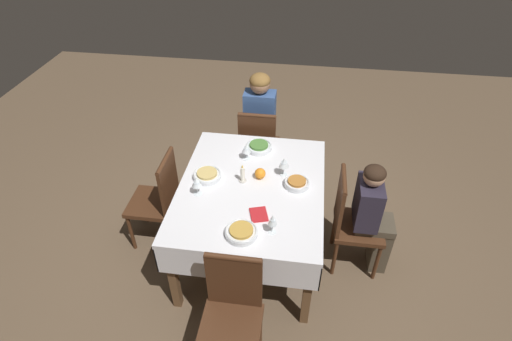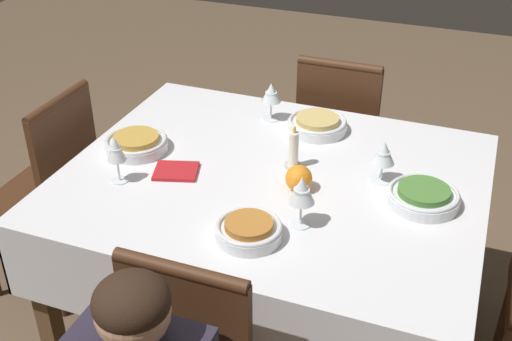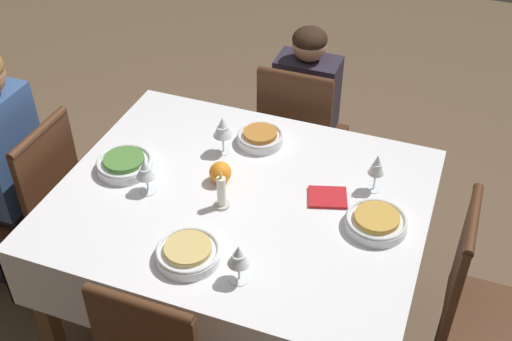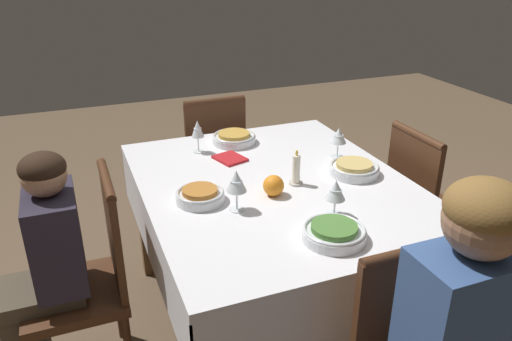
% 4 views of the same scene
% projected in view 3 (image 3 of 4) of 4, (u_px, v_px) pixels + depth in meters
% --- Properties ---
extents(ground_plane, '(8.00, 8.00, 0.00)m').
position_uv_depth(ground_plane, '(243.00, 322.00, 2.87)').
color(ground_plane, brown).
extents(dining_table, '(1.37, 1.11, 0.75)m').
position_uv_depth(dining_table, '(241.00, 213.00, 2.46)').
color(dining_table, silver).
rests_on(dining_table, ground_plane).
extents(chair_west, '(0.39, 0.39, 0.90)m').
position_uv_depth(chair_west, '(36.00, 203.00, 2.76)').
color(chair_west, '#472816').
rests_on(chair_west, ground_plane).
extents(chair_north, '(0.39, 0.39, 0.90)m').
position_uv_depth(chair_north, '(299.00, 136.00, 3.15)').
color(chair_north, '#472816').
rests_on(chair_north, ground_plane).
extents(chair_east, '(0.39, 0.39, 0.90)m').
position_uv_depth(chair_east, '(481.00, 306.00, 2.32)').
color(chair_east, '#472816').
rests_on(chair_east, ground_plane).
extents(person_child_dark, '(0.30, 0.33, 1.02)m').
position_uv_depth(person_child_dark, '(309.00, 108.00, 3.22)').
color(person_child_dark, '#4C4233').
rests_on(person_child_dark, ground_plane).
extents(bowl_west, '(0.22, 0.22, 0.06)m').
position_uv_depth(bowl_west, '(124.00, 164.00, 2.51)').
color(bowl_west, silver).
rests_on(bowl_west, dining_table).
extents(wine_glass_west, '(0.07, 0.07, 0.15)m').
position_uv_depth(wine_glass_west, '(145.00, 170.00, 2.37)').
color(wine_glass_west, white).
rests_on(wine_glass_west, dining_table).
extents(bowl_north, '(0.19, 0.19, 0.06)m').
position_uv_depth(bowl_north, '(260.00, 137.00, 2.65)').
color(bowl_north, silver).
rests_on(bowl_north, dining_table).
extents(wine_glass_north, '(0.08, 0.08, 0.17)m').
position_uv_depth(wine_glass_north, '(223.00, 128.00, 2.55)').
color(wine_glass_north, white).
rests_on(wine_glass_north, dining_table).
extents(bowl_south, '(0.22, 0.22, 0.06)m').
position_uv_depth(bowl_south, '(188.00, 252.00, 2.14)').
color(bowl_south, silver).
rests_on(bowl_south, dining_table).
extents(wine_glass_south, '(0.07, 0.07, 0.15)m').
position_uv_depth(wine_glass_south, '(239.00, 256.00, 2.01)').
color(wine_glass_south, white).
rests_on(wine_glass_south, dining_table).
extents(bowl_east, '(0.22, 0.22, 0.06)m').
position_uv_depth(bowl_east, '(376.00, 222.00, 2.25)').
color(bowl_east, silver).
rests_on(bowl_east, dining_table).
extents(wine_glass_east, '(0.06, 0.06, 0.16)m').
position_uv_depth(wine_glass_east, '(377.00, 166.00, 2.36)').
color(wine_glass_east, white).
rests_on(wine_glass_east, dining_table).
extents(candle_centerpiece, '(0.06, 0.06, 0.16)m').
position_uv_depth(candle_centerpiece, '(222.00, 194.00, 2.32)').
color(candle_centerpiece, beige).
rests_on(candle_centerpiece, dining_table).
extents(orange_fruit, '(0.09, 0.09, 0.09)m').
position_uv_depth(orange_fruit, '(220.00, 173.00, 2.45)').
color(orange_fruit, orange).
rests_on(orange_fruit, dining_table).
extents(napkin_red_folded, '(0.17, 0.16, 0.01)m').
position_uv_depth(napkin_red_folded, '(328.00, 197.00, 2.39)').
color(napkin_red_folded, red).
rests_on(napkin_red_folded, dining_table).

